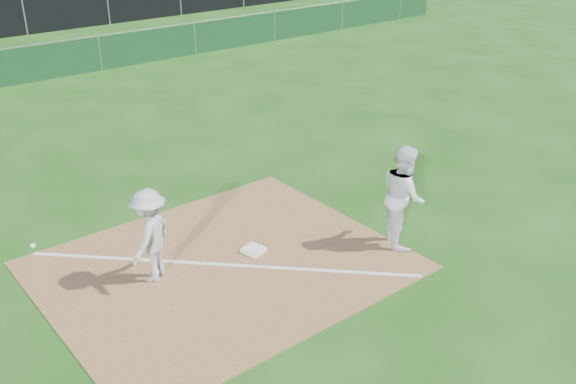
% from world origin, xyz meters
% --- Properties ---
extents(ground, '(90.00, 90.00, 0.00)m').
position_xyz_m(ground, '(0.00, 10.00, 0.00)').
color(ground, '#194D10').
rests_on(ground, ground).
extents(infield_dirt, '(6.00, 5.00, 0.02)m').
position_xyz_m(infield_dirt, '(0.00, 1.00, 0.01)').
color(infield_dirt, brown).
rests_on(infield_dirt, ground).
extents(foul_line, '(5.01, 5.01, 0.01)m').
position_xyz_m(foul_line, '(0.00, 1.00, 0.03)').
color(foul_line, white).
rests_on(foul_line, infield_dirt).
extents(first_base, '(0.44, 0.44, 0.08)m').
position_xyz_m(first_base, '(0.70, 1.01, 0.06)').
color(first_base, white).
rests_on(first_base, infield_dirt).
extents(play_at_first, '(2.54, 1.11, 1.64)m').
position_xyz_m(play_at_first, '(-1.13, 1.39, 0.84)').
color(play_at_first, silver).
rests_on(play_at_first, infield_dirt).
extents(runner, '(1.13, 1.19, 1.93)m').
position_xyz_m(runner, '(3.10, -0.38, 0.97)').
color(runner, white).
rests_on(runner, ground).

